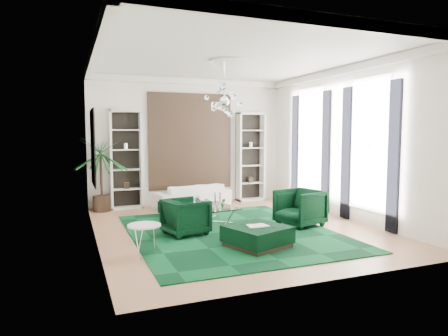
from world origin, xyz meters
name	(u,v)px	position (x,y,z in m)	size (l,w,h in m)	color
floor	(234,228)	(0.00, 0.00, -0.01)	(6.00, 7.00, 0.02)	tan
ceiling	(235,57)	(0.00, 0.00, 3.81)	(6.00, 7.00, 0.02)	white
wall_back	(190,141)	(0.00, 3.51, 1.90)	(6.00, 0.02, 3.80)	white
wall_front	(331,151)	(0.00, -3.51, 1.90)	(6.00, 0.02, 3.80)	white
wall_left	(93,146)	(-3.01, 0.00, 1.90)	(0.02, 7.00, 3.80)	white
wall_right	(345,143)	(3.01, 0.00, 1.90)	(0.02, 7.00, 3.80)	white
crown_molding	(235,62)	(0.00, 0.00, 3.70)	(6.00, 7.00, 0.18)	white
ceiling_medallion	(230,61)	(0.00, 0.30, 3.77)	(0.90, 0.90, 0.05)	white
tapestry	(190,141)	(0.00, 3.46, 1.90)	(2.50, 0.06, 2.80)	black
shelving_left	(126,160)	(-1.95, 3.31, 1.40)	(0.90, 0.38, 2.80)	white
shelving_right	(251,157)	(1.95, 3.31, 1.40)	(0.90, 0.38, 2.80)	white
painting	(94,148)	(-2.97, 0.60, 1.85)	(0.04, 1.30, 1.60)	black
window_near	(370,144)	(2.99, -0.90, 1.90)	(0.03, 1.10, 2.90)	white
curtain_near_a	(394,157)	(2.96, -1.68, 1.65)	(0.07, 0.30, 3.25)	black
curtain_near_b	(346,153)	(2.96, -0.12, 1.65)	(0.07, 0.30, 3.25)	black
window_far	(311,142)	(2.99, 1.50, 1.90)	(0.03, 1.10, 2.90)	white
curtain_far_a	(326,152)	(2.96, 0.72, 1.65)	(0.07, 0.30, 3.25)	black
curtain_far_b	(295,150)	(2.96, 2.28, 1.65)	(0.07, 0.30, 3.25)	black
rug	(231,232)	(-0.22, -0.34, 0.01)	(4.20, 5.00, 0.02)	black
sofa	(192,195)	(-0.12, 2.95, 0.33)	(2.25, 0.88, 0.66)	white
armchair_left	(186,217)	(-1.19, -0.17, 0.39)	(0.82, 0.85, 0.77)	black
armchair_right	(300,208)	(1.50, -0.34, 0.43)	(0.91, 0.94, 0.85)	black
coffee_table	(207,216)	(-0.46, 0.58, 0.21)	(1.21, 1.21, 0.42)	white
ottoman_side	(182,209)	(-0.78, 1.64, 0.20)	(0.90, 0.90, 0.40)	black
ottoman_front	(257,237)	(-0.19, -1.57, 0.20)	(1.01, 1.01, 0.41)	black
book	(257,225)	(-0.19, -1.57, 0.42)	(0.38, 0.26, 0.03)	white
side_table	(144,241)	(-2.28, -1.38, 0.28)	(0.58, 0.58, 0.56)	white
palm	(101,164)	(-2.65, 3.15, 1.31)	(1.64, 1.64, 2.62)	#145221
chandelier	(224,102)	(-0.20, 0.11, 2.85)	(0.89, 0.89, 0.80)	white
table_plant	(223,203)	(-0.16, 0.32, 0.53)	(0.12, 0.10, 0.22)	#145221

